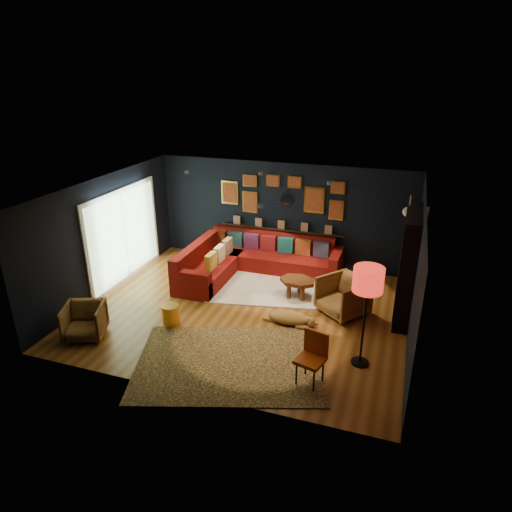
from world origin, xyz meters
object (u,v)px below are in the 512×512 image
(armchair_left, at_px, (84,320))
(orange_chair, at_px, (313,354))
(floor_lamp, at_px, (368,284))
(sectional, at_px, (247,261))
(dog, at_px, (289,315))
(gold_stool, at_px, (171,315))
(coffee_table, at_px, (297,283))
(armchair_right, at_px, (343,295))
(pouf, at_px, (203,279))

(armchair_left, distance_m, orange_chair, 4.33)
(floor_lamp, bearing_deg, sectional, 137.09)
(armchair_left, distance_m, dog, 3.90)
(armchair_left, xyz_separation_m, orange_chair, (4.33, 0.08, 0.16))
(gold_stool, relative_size, orange_chair, 0.49)
(gold_stool, bearing_deg, coffee_table, 42.84)
(coffee_table, bearing_deg, armchair_right, -20.26)
(floor_lamp, distance_m, dog, 2.18)
(armchair_left, height_order, orange_chair, orange_chair)
(gold_stool, xyz_separation_m, floor_lamp, (3.70, -0.09, 1.31))
(sectional, height_order, armchair_left, sectional)
(armchair_right, distance_m, dog, 1.23)
(pouf, height_order, armchair_left, armchair_left)
(coffee_table, xyz_separation_m, gold_stool, (-2.08, -1.93, -0.15))
(coffee_table, relative_size, armchair_left, 1.23)
(coffee_table, distance_m, armchair_right, 1.12)
(pouf, relative_size, armchair_right, 0.57)
(coffee_table, bearing_deg, orange_chair, -71.31)
(floor_lamp, bearing_deg, orange_chair, -133.41)
(pouf, distance_m, orange_chair, 4.03)
(armchair_left, bearing_deg, sectional, 41.16)
(coffee_table, height_order, pouf, coffee_table)
(armchair_right, bearing_deg, gold_stool, -115.24)
(sectional, height_order, coffee_table, sectional)
(dog, bearing_deg, floor_lamp, -29.27)
(sectional, bearing_deg, coffee_table, -30.44)
(armchair_left, xyz_separation_m, floor_lamp, (5.02, 0.81, 1.17))
(armchair_left, height_order, armchair_right, armchair_right)
(coffee_table, relative_size, pouf, 1.80)
(sectional, bearing_deg, gold_stool, -101.79)
(coffee_table, bearing_deg, pouf, -174.66)
(sectional, distance_m, orange_chair, 4.37)
(sectional, relative_size, armchair_left, 4.69)
(sectional, xyz_separation_m, dog, (1.61, -2.03, -0.13))
(sectional, bearing_deg, floor_lamp, -42.91)
(orange_chair, distance_m, floor_lamp, 1.42)
(coffee_table, relative_size, gold_stool, 2.07)
(armchair_right, bearing_deg, armchair_left, -112.72)
(armchair_right, xyz_separation_m, gold_stool, (-3.13, -1.54, -0.22))
(armchair_right, xyz_separation_m, floor_lamp, (0.57, -1.63, 1.09))
(orange_chair, relative_size, dog, 0.78)
(orange_chair, distance_m, dog, 1.81)
(coffee_table, relative_size, floor_lamp, 0.50)
(sectional, relative_size, armchair_right, 3.91)
(pouf, height_order, orange_chair, orange_chair)
(orange_chair, height_order, floor_lamp, floor_lamp)
(armchair_right, relative_size, floor_lamp, 0.48)
(orange_chair, bearing_deg, coffee_table, 123.93)
(pouf, relative_size, gold_stool, 1.15)
(armchair_left, height_order, dog, armchair_left)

